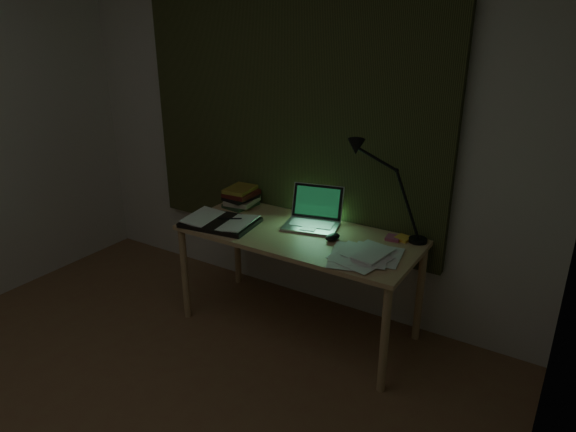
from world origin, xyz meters
name	(u,v)px	position (x,y,z in m)	size (l,w,h in m)	color
wall_back	(290,122)	(0.00, 2.00, 1.25)	(3.50, 0.00, 2.50)	beige
wall_right	(532,402)	(1.75, 0.00, 1.25)	(0.00, 4.00, 2.50)	beige
curtain	(287,91)	(0.00, 1.96, 1.45)	(2.20, 0.06, 2.00)	#2A2E17
desk	(298,282)	(0.31, 1.60, 0.33)	(1.47, 0.64, 0.67)	#DEB277
laptop	(311,210)	(0.33, 1.71, 0.79)	(0.33, 0.37, 0.24)	silver
open_textbook	(220,221)	(-0.18, 1.46, 0.69)	(0.44, 0.32, 0.04)	white
book_stack	(242,197)	(-0.26, 1.79, 0.74)	(0.18, 0.22, 0.14)	white
loose_papers	(364,254)	(0.77, 1.52, 0.68)	(0.31, 0.33, 0.02)	white
mouse	(333,237)	(0.53, 1.61, 0.69)	(0.07, 0.11, 0.04)	black
sticky_yellow	(403,238)	(0.88, 1.84, 0.68)	(0.08, 0.08, 0.02)	yellow
sticky_pink	(393,238)	(0.83, 1.81, 0.68)	(0.08, 0.08, 0.02)	#C34B72
desk_lamp	(423,195)	(0.97, 1.86, 0.96)	(0.39, 0.30, 0.58)	black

